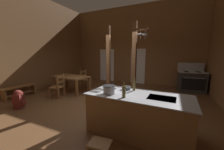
{
  "coord_description": "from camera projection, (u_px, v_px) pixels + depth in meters",
  "views": [
    {
      "loc": [
        2.22,
        -3.75,
        1.72
      ],
      "look_at": [
        0.3,
        0.42,
        1.0
      ],
      "focal_mm": 20.93,
      "sensor_mm": 36.0,
      "label": 1
    }
  ],
  "objects": [
    {
      "name": "stockpot_on_counter",
      "position": [
        109.0,
        89.0,
        2.82
      ],
      "size": [
        0.34,
        0.27,
        0.18
      ],
      "color": "#A8AAB2",
      "rests_on": "kitchen_island"
    },
    {
      "name": "glazed_door_back_left",
      "position": [
        107.0,
        65.0,
        8.63
      ],
      "size": [
        1.0,
        0.01,
        2.05
      ],
      "primitive_type": "cube",
      "color": "white",
      "rests_on": "ground_plane"
    },
    {
      "name": "stove_range",
      "position": [
        191.0,
        81.0,
        6.11
      ],
      "size": [
        1.22,
        0.93,
        1.32
      ],
      "color": "#303030",
      "rests_on": "ground_plane"
    },
    {
      "name": "step_stool",
      "position": [
        100.0,
        149.0,
        2.15
      ],
      "size": [
        0.39,
        0.32,
        0.3
      ],
      "color": "brown",
      "rests_on": "ground_plane"
    },
    {
      "name": "backpack",
      "position": [
        19.0,
        98.0,
        4.21
      ],
      "size": [
        0.38,
        0.39,
        0.6
      ],
      "color": "maroon",
      "rests_on": "ground_plane"
    },
    {
      "name": "ground_plane",
      "position": [
        99.0,
        106.0,
        4.56
      ],
      "size": [
        8.34,
        8.7,
        0.1
      ],
      "primitive_type": "cube",
      "color": "brown"
    },
    {
      "name": "kitchen_island",
      "position": [
        137.0,
        114.0,
        2.84
      ],
      "size": [
        2.2,
        1.06,
        0.88
      ],
      "color": "brown",
      "rests_on": "ground_plane"
    },
    {
      "name": "support_post_with_pot_rack",
      "position": [
        135.0,
        60.0,
        4.72
      ],
      "size": [
        0.53,
        0.2,
        2.87
      ],
      "color": "brown",
      "rests_on": "ground_plane"
    },
    {
      "name": "bottle_short_on_counter",
      "position": [
        124.0,
        91.0,
        2.57
      ],
      "size": [
        0.07,
        0.07,
        0.31
      ],
      "color": "brown",
      "rests_on": "kitchen_island"
    },
    {
      "name": "glazed_panel_back_right",
      "position": [
        138.0,
        66.0,
        7.77
      ],
      "size": [
        0.84,
        0.01,
        2.05
      ],
      "primitive_type": "cube",
      "color": "white",
      "rests_on": "ground_plane"
    },
    {
      "name": "dining_table",
      "position": [
        71.0,
        78.0,
        6.01
      ],
      "size": [
        1.8,
        1.11,
        0.74
      ],
      "color": "brown",
      "rests_on": "ground_plane"
    },
    {
      "name": "wall_back",
      "position": [
        133.0,
        45.0,
        7.8
      ],
      "size": [
        8.34,
        0.14,
        4.52
      ],
      "primitive_type": "cube",
      "color": "brown",
      "rests_on": "ground_plane"
    },
    {
      "name": "bottle_tall_on_counter",
      "position": [
        134.0,
        85.0,
        3.08
      ],
      "size": [
        0.06,
        0.06,
        0.31
      ],
      "color": "brown",
      "rests_on": "kitchen_island"
    },
    {
      "name": "support_post_center",
      "position": [
        108.0,
        61.0,
        5.43
      ],
      "size": [
        0.14,
        0.14,
        2.87
      ],
      "color": "brown",
      "rests_on": "ground_plane"
    },
    {
      "name": "ladderback_chair_near_window",
      "position": [
        58.0,
        87.0,
        5.21
      ],
      "size": [
        0.52,
        0.52,
        0.95
      ],
      "color": "brown",
      "rests_on": "ground_plane"
    },
    {
      "name": "ladderback_chair_by_post",
      "position": [
        86.0,
        79.0,
        6.72
      ],
      "size": [
        0.45,
        0.45,
        0.95
      ],
      "color": "brown",
      "rests_on": "ground_plane"
    },
    {
      "name": "bench_along_left_wall",
      "position": [
        19.0,
        89.0,
        5.36
      ],
      "size": [
        0.37,
        1.26,
        0.44
      ],
      "color": "brown",
      "rests_on": "ground_plane"
    },
    {
      "name": "mixing_bowl_on_counter",
      "position": [
        126.0,
        88.0,
        3.16
      ],
      "size": [
        0.21,
        0.21,
        0.08
      ],
      "color": "slate",
      "rests_on": "kitchen_island"
    },
    {
      "name": "wall_left",
      "position": [
        23.0,
        42.0,
        5.78
      ],
      "size": [
        0.14,
        8.7,
        4.52
      ],
      "primitive_type": "cube",
      "color": "brown",
      "rests_on": "ground_plane"
    }
  ]
}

